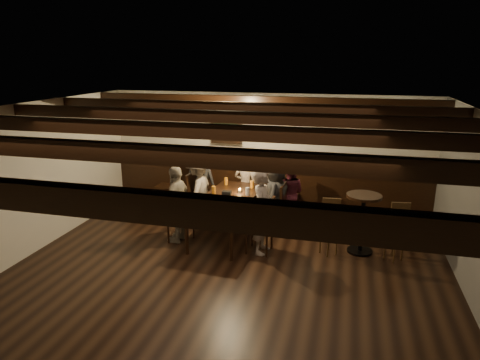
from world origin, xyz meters
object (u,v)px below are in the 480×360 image
(person_right_near, at_px, (276,197))
(person_bench_right, at_px, (289,193))
(person_bench_left, at_px, (200,182))
(person_right_far, at_px, (263,211))
(chair_left_near, at_px, (200,208))
(chair_left_far, at_px, (180,226))
(bar_stool_left, at_px, (329,233))
(high_top_table, at_px, (363,215))
(chair_right_far, at_px, (260,236))
(person_left_near, at_px, (198,190))
(chair_right_near, at_px, (273,217))
(bar_stool_right, at_px, (395,238))
(dining_table, at_px, (228,200))
(person_left_far, at_px, (177,204))
(person_bench_centre, at_px, (246,186))

(person_right_near, bearing_deg, person_bench_right, -18.43)
(person_bench_left, xyz_separation_m, person_right_far, (1.56, -1.45, 0.04))
(chair_left_near, relative_size, person_right_far, 0.69)
(chair_left_far, xyz_separation_m, person_right_near, (1.52, 0.81, 0.40))
(bar_stool_left, bearing_deg, chair_left_far, 176.07)
(person_right_near, xyz_separation_m, bar_stool_left, (1.00, -0.72, -0.30))
(person_right_near, relative_size, high_top_table, 1.36)
(high_top_table, bearing_deg, chair_right_far, -166.27)
(person_bench_right, xyz_separation_m, person_right_far, (-0.23, -1.34, 0.09))
(bar_stool_left, bearing_deg, chair_right_far, -176.55)
(chair_left_near, relative_size, chair_left_far, 1.10)
(person_left_near, xyz_separation_m, person_right_far, (1.44, -0.99, 0.06))
(chair_right_near, bearing_deg, person_left_near, 90.00)
(chair_right_far, distance_m, person_bench_right, 1.40)
(person_bench_left, relative_size, bar_stool_right, 1.33)
(dining_table, relative_size, person_left_far, 1.48)
(person_right_far, distance_m, bar_stool_right, 2.09)
(chair_left_far, distance_m, person_bench_right, 2.13)
(person_right_far, distance_m, high_top_table, 1.60)
(person_left_far, height_order, bar_stool_left, person_left_far)
(bar_stool_left, bearing_deg, chair_right_near, 139.01)
(person_right_near, bearing_deg, bar_stool_left, -122.18)
(person_left_far, xyz_separation_m, bar_stool_left, (2.55, 0.09, -0.30))
(chair_left_far, height_order, person_left_near, person_left_near)
(person_left_far, bearing_deg, person_bench_centre, 153.43)
(person_bench_left, relative_size, person_bench_centre, 1.05)
(person_bench_right, xyz_separation_m, person_left_near, (-1.67, -0.35, 0.04))
(person_left_far, distance_m, high_top_table, 3.06)
(chair_left_near, relative_size, person_left_near, 0.75)
(chair_right_far, distance_m, person_right_near, 0.98)
(chair_right_far, relative_size, person_left_near, 0.71)
(person_left_near, xyz_separation_m, person_left_far, (-0.06, -0.90, 0.02))
(chair_right_near, xyz_separation_m, person_left_near, (-1.47, 0.09, 0.37))
(chair_left_near, distance_m, person_left_far, 0.97)
(chair_right_near, bearing_deg, person_bench_left, 74.47)
(chair_left_near, xyz_separation_m, person_bench_left, (-0.15, 0.46, 0.37))
(person_bench_left, height_order, person_right_far, person_right_far)
(high_top_table, bearing_deg, person_bench_left, 161.20)
(dining_table, relative_size, chair_right_far, 2.17)
(high_top_table, bearing_deg, person_left_near, 168.63)
(bar_stool_left, relative_size, bar_stool_right, 1.00)
(person_left_far, xyz_separation_m, person_right_far, (1.50, -0.09, 0.03))
(dining_table, bearing_deg, bar_stool_right, -1.89)
(chair_left_far, relative_size, bar_stool_left, 0.88)
(chair_left_near, xyz_separation_m, bar_stool_right, (3.46, -0.76, 0.07))
(chair_left_far, bearing_deg, chair_right_far, 90.00)
(dining_table, distance_m, person_left_far, 0.87)
(chair_left_far, height_order, person_bench_right, person_bench_right)
(chair_left_near, xyz_separation_m, bar_stool_left, (2.46, -0.81, 0.07))
(person_bench_left, height_order, person_left_far, person_left_far)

